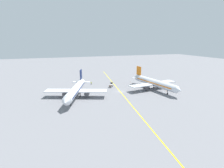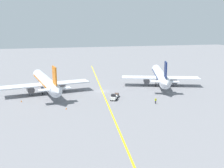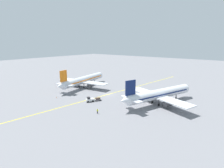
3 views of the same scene
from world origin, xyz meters
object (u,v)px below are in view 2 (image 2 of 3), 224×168
object	(u,v)px
airplane_at_gate	(46,82)
traffic_cone_near_nose	(21,101)
traffic_cone_by_wingtip	(66,108)
baggage_tug_white	(114,97)
airplane_adjacent_stand	(160,76)
traffic_cone_mid_apron	(33,90)
ground_crew_worker	(156,101)
baggage_cart_trailing	(116,95)

from	to	relation	value
airplane_at_gate	traffic_cone_near_nose	size ratio (longest dim) A/B	64.52
airplane_at_gate	traffic_cone_by_wingtip	bearing A→B (deg)	-77.53
baggage_tug_white	traffic_cone_near_nose	size ratio (longest dim) A/B	6.09
airplane_adjacent_stand	traffic_cone_mid_apron	bearing A→B (deg)	173.55
ground_crew_worker	airplane_at_gate	bearing A→B (deg)	144.12
airplane_at_gate	traffic_cone_near_nose	world-z (taller)	airplane_at_gate
baggage_cart_trailing	ground_crew_worker	xyz separation A→B (m)	(8.60, -9.59, 0.15)
traffic_cone_near_nose	traffic_cone_mid_apron	world-z (taller)	same
airplane_at_gate	airplane_adjacent_stand	world-z (taller)	same
airplane_at_gate	traffic_cone_by_wingtip	xyz separation A→B (m)	(4.26, -19.24, -3.43)
airplane_at_gate	traffic_cone_mid_apron	world-z (taller)	airplane_at_gate
airplane_adjacent_stand	traffic_cone_by_wingtip	world-z (taller)	airplane_adjacent_stand
baggage_cart_trailing	airplane_adjacent_stand	bearing A→B (deg)	29.56
airplane_at_gate	traffic_cone_mid_apron	size ratio (longest dim) A/B	64.52
traffic_cone_by_wingtip	ground_crew_worker	bearing A→B (deg)	-4.09
baggage_tug_white	baggage_cart_trailing	size ratio (longest dim) A/B	1.13
traffic_cone_near_nose	traffic_cone_mid_apron	bearing A→B (deg)	77.64
ground_crew_worker	traffic_cone_by_wingtip	size ratio (longest dim) A/B	3.05
airplane_at_gate	traffic_cone_near_nose	distance (m)	11.85
traffic_cone_mid_apron	traffic_cone_by_wingtip	size ratio (longest dim) A/B	1.00
airplane_at_gate	baggage_cart_trailing	xyz separation A→B (m)	(20.43, -11.42, -2.95)
baggage_tug_white	baggage_cart_trailing	bearing A→B (deg)	59.96
airplane_at_gate	baggage_tug_white	xyz separation A→B (m)	(18.78, -14.27, -2.81)
airplane_at_gate	ground_crew_worker	world-z (taller)	airplane_at_gate
baggage_cart_trailing	traffic_cone_near_nose	world-z (taller)	baggage_cart_trailing
baggage_tug_white	airplane_adjacent_stand	bearing A→B (deg)	33.20
traffic_cone_near_nose	baggage_tug_white	bearing A→B (deg)	-12.21
airplane_adjacent_stand	traffic_cone_mid_apron	world-z (taller)	airplane_adjacent_stand
traffic_cone_mid_apron	baggage_cart_trailing	bearing A→B (deg)	-33.91
airplane_at_gate	baggage_cart_trailing	bearing A→B (deg)	-29.20
airplane_adjacent_stand	traffic_cone_near_nose	size ratio (longest dim) A/B	62.48
airplane_adjacent_stand	traffic_cone_by_wingtip	xyz separation A→B (m)	(-36.55, -19.37, -3.43)
baggage_cart_trailing	traffic_cone_mid_apron	distance (m)	29.87
airplane_adjacent_stand	traffic_cone_near_nose	xyz separation A→B (m)	(-48.19, -8.75, -3.43)
ground_crew_worker	traffic_cone_by_wingtip	bearing A→B (deg)	175.91
baggage_cart_trailing	ground_crew_worker	world-z (taller)	ground_crew_worker
traffic_cone_near_nose	traffic_cone_by_wingtip	distance (m)	15.76
baggage_tug_white	traffic_cone_by_wingtip	xyz separation A→B (m)	(-14.53, -4.96, -0.63)
ground_crew_worker	traffic_cone_by_wingtip	xyz separation A→B (m)	(-24.78, 1.77, -0.63)
ground_crew_worker	traffic_cone_near_nose	size ratio (longest dim) A/B	3.05
traffic_cone_near_nose	airplane_at_gate	bearing A→B (deg)	49.39
airplane_at_gate	baggage_cart_trailing	world-z (taller)	airplane_at_gate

